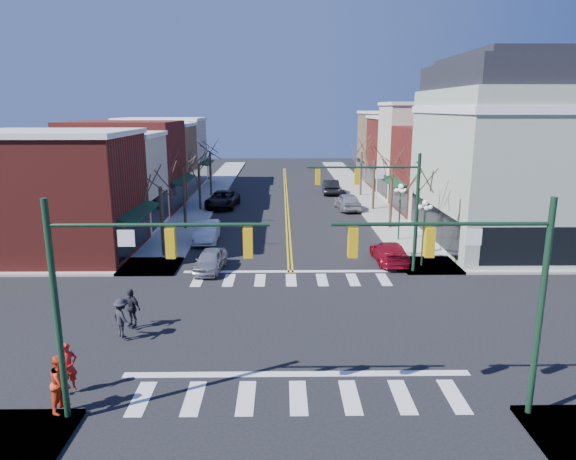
{
  "coord_description": "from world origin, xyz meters",
  "views": [
    {
      "loc": [
        -0.58,
        -22.04,
        9.73
      ],
      "look_at": [
        -0.17,
        6.99,
        2.8
      ],
      "focal_mm": 32.0,
      "sensor_mm": 36.0,
      "label": 1
    }
  ],
  "objects_px": {
    "victorian_corner": "(520,152)",
    "pedestrian_dark_a": "(131,308)",
    "lamppost_midblock": "(400,202)",
    "car_left_far": "(223,199)",
    "lamppost_corner": "(424,221)",
    "car_right_far": "(331,187)",
    "pedestrian_dark_b": "(122,318)",
    "pedestrian_red_a": "(68,367)",
    "pedestrian_red_b": "(62,382)",
    "car_right_near": "(390,252)",
    "car_left_mid": "(207,231)",
    "car_right_mid": "(348,202)",
    "car_left_near": "(210,260)"
  },
  "relations": [
    {
      "from": "lamppost_corner",
      "to": "car_left_mid",
      "type": "bearing_deg",
      "value": 155.11
    },
    {
      "from": "car_right_near",
      "to": "lamppost_corner",
      "type": "bearing_deg",
      "value": 148.14
    },
    {
      "from": "car_left_far",
      "to": "car_right_far",
      "type": "xyz_separation_m",
      "value": [
        11.59,
        8.34,
        -0.0
      ]
    },
    {
      "from": "lamppost_corner",
      "to": "car_left_mid",
      "type": "height_order",
      "value": "lamppost_corner"
    },
    {
      "from": "pedestrian_dark_b",
      "to": "car_right_mid",
      "type": "bearing_deg",
      "value": -71.45
    },
    {
      "from": "car_left_mid",
      "to": "car_right_mid",
      "type": "relative_size",
      "value": 0.94
    },
    {
      "from": "lamppost_corner",
      "to": "pedestrian_red_a",
      "type": "xyz_separation_m",
      "value": [
        -16.15,
        -14.32,
        -1.94
      ]
    },
    {
      "from": "pedestrian_dark_a",
      "to": "lamppost_midblock",
      "type": "bearing_deg",
      "value": 74.96
    },
    {
      "from": "car_right_far",
      "to": "pedestrian_dark_a",
      "type": "height_order",
      "value": "pedestrian_dark_a"
    },
    {
      "from": "car_left_far",
      "to": "car_right_far",
      "type": "bearing_deg",
      "value": 40.53
    },
    {
      "from": "car_left_near",
      "to": "car_right_far",
      "type": "bearing_deg",
      "value": 76.69
    },
    {
      "from": "car_left_near",
      "to": "car_right_mid",
      "type": "distance_m",
      "value": 21.93
    },
    {
      "from": "lamppost_corner",
      "to": "car_left_far",
      "type": "relative_size",
      "value": 0.72
    },
    {
      "from": "pedestrian_dark_b",
      "to": "lamppost_midblock",
      "type": "bearing_deg",
      "value": -89.77
    },
    {
      "from": "car_left_mid",
      "to": "car_right_near",
      "type": "relative_size",
      "value": 0.99
    },
    {
      "from": "car_right_far",
      "to": "car_right_mid",
      "type": "bearing_deg",
      "value": 95.84
    },
    {
      "from": "lamppost_midblock",
      "to": "pedestrian_red_b",
      "type": "height_order",
      "value": "lamppost_midblock"
    },
    {
      "from": "car_left_near",
      "to": "car_right_mid",
      "type": "xyz_separation_m",
      "value": [
        10.83,
        19.07,
        0.17
      ]
    },
    {
      "from": "car_right_far",
      "to": "pedestrian_red_a",
      "type": "relative_size",
      "value": 2.89
    },
    {
      "from": "car_left_mid",
      "to": "pedestrian_red_a",
      "type": "height_order",
      "value": "pedestrian_red_a"
    },
    {
      "from": "lamppost_corner",
      "to": "car_left_far",
      "type": "height_order",
      "value": "lamppost_corner"
    },
    {
      "from": "pedestrian_red_a",
      "to": "pedestrian_red_b",
      "type": "xyz_separation_m",
      "value": [
        0.31,
        -1.2,
        0.1
      ]
    },
    {
      "from": "victorian_corner",
      "to": "pedestrian_dark_b",
      "type": "bearing_deg",
      "value": -146.03
    },
    {
      "from": "lamppost_midblock",
      "to": "car_left_far",
      "type": "height_order",
      "value": "lamppost_midblock"
    },
    {
      "from": "pedestrian_red_a",
      "to": "car_left_far",
      "type": "bearing_deg",
      "value": 50.26
    },
    {
      "from": "lamppost_corner",
      "to": "car_right_mid",
      "type": "height_order",
      "value": "lamppost_corner"
    },
    {
      "from": "lamppost_midblock",
      "to": "car_left_mid",
      "type": "height_order",
      "value": "lamppost_midblock"
    },
    {
      "from": "car_right_near",
      "to": "pedestrian_red_a",
      "type": "height_order",
      "value": "pedestrian_red_a"
    },
    {
      "from": "lamppost_midblock",
      "to": "car_right_far",
      "type": "bearing_deg",
      "value": 97.84
    },
    {
      "from": "car_right_far",
      "to": "victorian_corner",
      "type": "bearing_deg",
      "value": 118.43
    },
    {
      "from": "pedestrian_dark_b",
      "to": "victorian_corner",
      "type": "bearing_deg",
      "value": -102.6
    },
    {
      "from": "pedestrian_dark_b",
      "to": "car_right_near",
      "type": "bearing_deg",
      "value": -97.57
    },
    {
      "from": "lamppost_corner",
      "to": "car_left_far",
      "type": "distance_m",
      "value": 24.87
    },
    {
      "from": "car_left_far",
      "to": "pedestrian_red_a",
      "type": "relative_size",
      "value": 3.44
    },
    {
      "from": "pedestrian_dark_a",
      "to": "car_left_far",
      "type": "bearing_deg",
      "value": 118.31
    },
    {
      "from": "lamppost_corner",
      "to": "pedestrian_red_b",
      "type": "xyz_separation_m",
      "value": [
        -15.85,
        -15.53,
        -1.85
      ]
    },
    {
      "from": "car_right_far",
      "to": "car_left_mid",
      "type": "bearing_deg",
      "value": 64.1
    },
    {
      "from": "car_right_far",
      "to": "pedestrian_dark_a",
      "type": "relative_size",
      "value": 2.89
    },
    {
      "from": "victorian_corner",
      "to": "lamppost_corner",
      "type": "relative_size",
      "value": 3.29
    },
    {
      "from": "pedestrian_red_a",
      "to": "pedestrian_red_b",
      "type": "distance_m",
      "value": 1.25
    },
    {
      "from": "victorian_corner",
      "to": "pedestrian_dark_a",
      "type": "relative_size",
      "value": 8.19
    },
    {
      "from": "car_left_far",
      "to": "car_right_mid",
      "type": "height_order",
      "value": "car_right_mid"
    },
    {
      "from": "pedestrian_dark_a",
      "to": "car_left_near",
      "type": "bearing_deg",
      "value": 104.24
    },
    {
      "from": "lamppost_midblock",
      "to": "pedestrian_dark_b",
      "type": "distance_m",
      "value": 22.84
    },
    {
      "from": "victorian_corner",
      "to": "lamppost_midblock",
      "type": "height_order",
      "value": "victorian_corner"
    },
    {
      "from": "car_left_far",
      "to": "car_right_far",
      "type": "relative_size",
      "value": 1.19
    },
    {
      "from": "pedestrian_red_a",
      "to": "car_right_mid",
      "type": "bearing_deg",
      "value": 29.98
    },
    {
      "from": "car_right_far",
      "to": "pedestrian_dark_b",
      "type": "distance_m",
      "value": 40.44
    },
    {
      "from": "lamppost_midblock",
      "to": "car_left_far",
      "type": "xyz_separation_m",
      "value": [
        -14.6,
        13.51,
        -2.13
      ]
    },
    {
      "from": "pedestrian_red_b",
      "to": "victorian_corner",
      "type": "bearing_deg",
      "value": -40.8
    }
  ]
}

